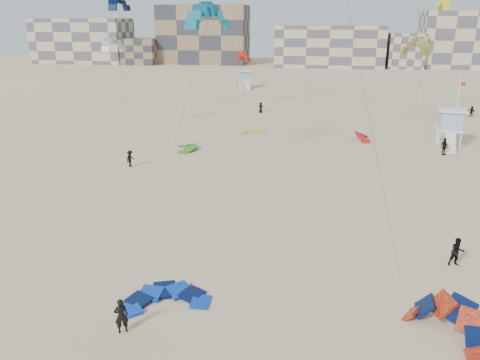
% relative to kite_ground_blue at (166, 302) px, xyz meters
% --- Properties ---
extents(ground, '(320.00, 320.00, 0.00)m').
position_rel_kite_ground_blue_xyz_m(ground, '(0.02, 0.27, 0.00)').
color(ground, beige).
rests_on(ground, ground).
extents(kite_ground_blue, '(5.35, 5.48, 1.19)m').
position_rel_kite_ground_blue_xyz_m(kite_ground_blue, '(0.00, 0.00, 0.00)').
color(kite_ground_blue, blue).
rests_on(kite_ground_blue, ground).
extents(kite_ground_orange, '(6.14, 6.14, 4.36)m').
position_rel_kite_ground_blue_xyz_m(kite_ground_orange, '(13.83, -0.37, 0.00)').
color(kite_ground_orange, '#FF3618').
rests_on(kite_ground_orange, ground).
extents(kite_ground_green, '(4.62, 4.44, 1.91)m').
position_rel_kite_ground_blue_xyz_m(kite_ground_green, '(-7.14, 29.27, 0.00)').
color(kite_ground_green, '#2E7C1C').
rests_on(kite_ground_green, ground).
extents(kite_ground_red_far, '(3.40, 3.22, 2.86)m').
position_rel_kite_ground_blue_xyz_m(kite_ground_red_far, '(12.97, 36.94, 0.00)').
color(kite_ground_red_far, '#B9250B').
rests_on(kite_ground_red_far, ground).
extents(kite_ground_yellow, '(3.81, 3.93, 0.57)m').
position_rel_kite_ground_blue_xyz_m(kite_ground_yellow, '(-0.89, 38.36, 0.00)').
color(kite_ground_yellow, gold).
rests_on(kite_ground_yellow, ground).
extents(kitesurfer_main, '(0.77, 0.68, 1.78)m').
position_rel_kite_ground_blue_xyz_m(kitesurfer_main, '(-1.25, -2.70, 0.89)').
color(kitesurfer_main, black).
rests_on(kitesurfer_main, ground).
extents(kitesurfer_b, '(0.97, 0.81, 1.78)m').
position_rel_kite_ground_blue_xyz_m(kitesurfer_b, '(15.92, 6.49, 0.89)').
color(kitesurfer_b, black).
rests_on(kitesurfer_b, ground).
extents(kitesurfer_c, '(0.84, 1.18, 1.66)m').
position_rel_kite_ground_blue_xyz_m(kitesurfer_c, '(-10.79, 22.16, 0.83)').
color(kitesurfer_c, black).
rests_on(kitesurfer_c, ground).
extents(kitesurfer_d, '(0.87, 1.19, 1.88)m').
position_rel_kite_ground_blue_xyz_m(kitesurfer_d, '(21.04, 31.53, 0.94)').
color(kitesurfer_d, black).
rests_on(kitesurfer_d, ground).
extents(kitesurfer_e, '(0.95, 0.81, 1.64)m').
position_rel_kite_ground_blue_xyz_m(kitesurfer_e, '(-1.37, 52.25, 0.82)').
color(kitesurfer_e, black).
rests_on(kitesurfer_e, ground).
extents(kitesurfer_f, '(1.12, 1.50, 1.57)m').
position_rel_kite_ground_blue_xyz_m(kitesurfer_f, '(30.33, 54.58, 0.79)').
color(kitesurfer_f, black).
rests_on(kitesurfer_f, ground).
extents(kite_fly_teal_a, '(6.72, 6.21, 14.59)m').
position_rel_kite_ground_blue_xyz_m(kite_fly_teal_a, '(-2.88, 23.66, 13.94)').
color(kite_fly_teal_a, '#106687').
rests_on(kite_fly_teal_a, ground).
extents(kite_fly_grey, '(7.46, 8.32, 11.26)m').
position_rel_kite_ground_blue_xyz_m(kite_fly_grey, '(-17.97, 36.59, 10.80)').
color(kite_fly_grey, silver).
rests_on(kite_fly_grey, ground).
extents(kite_fly_olive, '(5.45, 10.80, 11.31)m').
position_rel_kite_ground_blue_xyz_m(kite_fly_olive, '(18.69, 40.93, 10.67)').
color(kite_fly_olive, olive).
rests_on(kite_fly_olive, ground).
extents(kite_fly_yellow, '(7.17, 3.73, 15.71)m').
position_rel_kite_ground_blue_xyz_m(kite_fly_yellow, '(23.91, 53.11, 15.73)').
color(kite_fly_yellow, gold).
rests_on(kite_fly_yellow, ground).
extents(kite_fly_navy, '(4.70, 5.28, 16.35)m').
position_rel_kite_ground_blue_xyz_m(kite_fly_navy, '(-20.81, 45.97, 15.82)').
color(kite_fly_navy, '#060D40').
rests_on(kite_fly_navy, ground).
extents(kite_fly_red, '(4.46, 4.45, 8.18)m').
position_rel_kite_ground_blue_xyz_m(kite_fly_red, '(-4.94, 57.71, 8.00)').
color(kite_fly_red, '#B9250B').
rests_on(kite_fly_red, ground).
extents(lifeguard_tower_near, '(3.40, 6.01, 4.23)m').
position_rel_kite_ground_blue_xyz_m(lifeguard_tower_near, '(22.50, 35.81, 2.10)').
color(lifeguard_tower_near, white).
rests_on(lifeguard_tower_near, ground).
extents(lifeguard_tower_far, '(3.34, 5.47, 3.70)m').
position_rel_kite_ground_blue_xyz_m(lifeguard_tower_far, '(-7.90, 78.51, 1.84)').
color(lifeguard_tower_far, white).
rests_on(lifeguard_tower_far, ground).
extents(flagpole, '(0.61, 0.09, 7.51)m').
position_rel_kite_ground_blue_xyz_m(flagpole, '(22.98, 36.10, 3.95)').
color(flagpole, white).
rests_on(flagpole, ground).
extents(condo_west_a, '(30.00, 15.00, 14.00)m').
position_rel_kite_ground_blue_xyz_m(condo_west_a, '(-69.98, 130.27, 7.00)').
color(condo_west_a, '#CAB294').
rests_on(condo_west_a, ground).
extents(condo_west_b, '(28.00, 14.00, 18.00)m').
position_rel_kite_ground_blue_xyz_m(condo_west_b, '(-29.98, 134.27, 9.00)').
color(condo_west_b, '#866F51').
rests_on(condo_west_b, ground).
extents(condo_mid, '(32.00, 16.00, 12.00)m').
position_rel_kite_ground_blue_xyz_m(condo_mid, '(10.02, 130.27, 6.00)').
color(condo_mid, '#CAB294').
rests_on(condo_mid, ground).
extents(condo_east, '(26.00, 14.00, 16.00)m').
position_rel_kite_ground_blue_xyz_m(condo_east, '(50.02, 132.27, 8.00)').
color(condo_east, '#CAB294').
rests_on(condo_east, ground).
extents(condo_fill_left, '(12.00, 10.00, 8.00)m').
position_rel_kite_ground_blue_xyz_m(condo_fill_left, '(-49.98, 128.27, 4.00)').
color(condo_fill_left, '#866F51').
rests_on(condo_fill_left, ground).
extents(condo_fill_right, '(10.00, 10.00, 10.00)m').
position_rel_kite_ground_blue_xyz_m(condo_fill_right, '(32.02, 128.27, 5.00)').
color(condo_fill_right, '#CAB294').
rests_on(condo_fill_right, ground).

